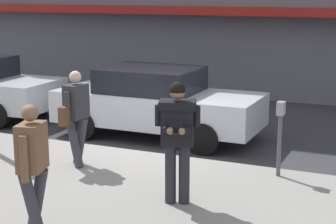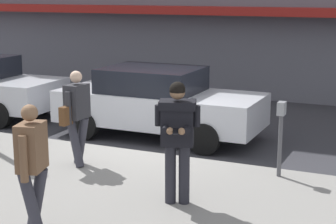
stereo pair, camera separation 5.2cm
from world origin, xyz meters
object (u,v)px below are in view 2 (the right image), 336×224
at_px(man_texting_on_phone, 177,130).
at_px(pedestrian_with_bag, 76,112).
at_px(parked_sedan_mid, 158,102).
at_px(parking_meter, 281,128).
at_px(pedestrian_dark_coat, 32,162).

relative_size(man_texting_on_phone, pedestrian_with_bag, 1.06).
distance_m(man_texting_on_phone, pedestrian_with_bag, 2.51).
height_order(parked_sedan_mid, pedestrian_with_bag, pedestrian_with_bag).
distance_m(parked_sedan_mid, parking_meter, 3.74).
relative_size(pedestrian_with_bag, pedestrian_dark_coat, 1.00).
xyz_separation_m(parked_sedan_mid, man_texting_on_phone, (2.11, -3.78, 0.46)).
xyz_separation_m(man_texting_on_phone, pedestrian_with_bag, (-2.32, 0.93, -0.14)).
distance_m(pedestrian_dark_coat, parking_meter, 4.23).
xyz_separation_m(pedestrian_dark_coat, parking_meter, (2.29, 3.55, -0.14)).
bearing_deg(parking_meter, parked_sedan_mid, 148.31).
distance_m(parked_sedan_mid, pedestrian_dark_coat, 5.60).
xyz_separation_m(man_texting_on_phone, pedestrian_dark_coat, (-1.22, -1.73, -0.14)).
distance_m(man_texting_on_phone, pedestrian_dark_coat, 2.12).
bearing_deg(pedestrian_with_bag, parking_meter, 14.78).
bearing_deg(parking_meter, pedestrian_with_bag, -165.22).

